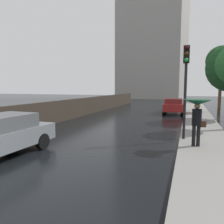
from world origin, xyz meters
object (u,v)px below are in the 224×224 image
Objects in this scene: car_red_near_kerb at (173,105)px; traffic_light at (186,75)px; street_tree_near at (222,61)px; pedestrian_with_umbrella_near at (197,109)px.

car_red_near_kerb is 11.59m from traffic_light.
street_tree_near reaches higher than car_red_near_kerb.
street_tree_near is (4.10, 1.37, 4.09)m from car_red_near_kerb.
traffic_light is at bearing 96.32° from pedestrian_with_umbrella_near.
car_red_near_kerb is 0.68× the size of street_tree_near.
pedestrian_with_umbrella_near is 14.39m from street_tree_near.
street_tree_near reaches higher than traffic_light.
car_red_near_kerb is at bearing -161.57° from street_tree_near.
pedestrian_with_umbrella_near is 0.30× the size of street_tree_near.
traffic_light reaches higher than car_red_near_kerb.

